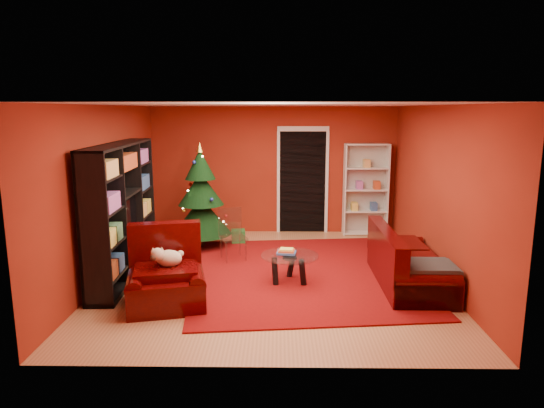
{
  "coord_description": "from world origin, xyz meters",
  "views": [
    {
      "loc": [
        0.1,
        -7.19,
        2.53
      ],
      "look_at": [
        0.0,
        0.4,
        1.05
      ],
      "focal_mm": 32.0,
      "sensor_mm": 36.0,
      "label": 1
    }
  ],
  "objects_px": {
    "christmas_tree": "(201,197)",
    "coffee_table": "(290,269)",
    "rug": "(301,273)",
    "media_unit": "(122,211)",
    "armchair": "(166,275)",
    "gift_box_green": "(238,236)",
    "acrylic_chair": "(233,238)",
    "dog": "(169,258)",
    "sofa": "(410,257)",
    "gift_box_teal": "(182,236)",
    "gift_box_red": "(213,232)",
    "white_bookshelf": "(366,190)"
  },
  "relations": [
    {
      "from": "christmas_tree",
      "to": "dog",
      "type": "distance_m",
      "value": 2.74
    },
    {
      "from": "rug",
      "to": "media_unit",
      "type": "xyz_separation_m",
      "value": [
        -2.74,
        -0.08,
        1.01
      ]
    },
    {
      "from": "armchair",
      "to": "sofa",
      "type": "bearing_deg",
      "value": 0.15
    },
    {
      "from": "sofa",
      "to": "christmas_tree",
      "type": "bearing_deg",
      "value": 59.83
    },
    {
      "from": "rug",
      "to": "armchair",
      "type": "xyz_separation_m",
      "value": [
        -1.83,
        -1.25,
        0.4
      ]
    },
    {
      "from": "rug",
      "to": "coffee_table",
      "type": "distance_m",
      "value": 0.5
    },
    {
      "from": "coffee_table",
      "to": "acrylic_chair",
      "type": "bearing_deg",
      "value": 130.8
    },
    {
      "from": "armchair",
      "to": "gift_box_green",
      "type": "bearing_deg",
      "value": 64.17
    },
    {
      "from": "christmas_tree",
      "to": "sofa",
      "type": "bearing_deg",
      "value": -30.81
    },
    {
      "from": "christmas_tree",
      "to": "gift_box_teal",
      "type": "xyz_separation_m",
      "value": [
        -0.42,
        0.18,
        -0.79
      ]
    },
    {
      "from": "gift_box_green",
      "to": "armchair",
      "type": "xyz_separation_m",
      "value": [
        -0.7,
        -3.02,
        0.29
      ]
    },
    {
      "from": "christmas_tree",
      "to": "gift_box_red",
      "type": "xyz_separation_m",
      "value": [
        0.11,
        0.71,
        -0.85
      ]
    },
    {
      "from": "gift_box_green",
      "to": "acrylic_chair",
      "type": "bearing_deg",
      "value": -89.59
    },
    {
      "from": "rug",
      "to": "coffee_table",
      "type": "height_order",
      "value": "coffee_table"
    },
    {
      "from": "gift_box_teal",
      "to": "armchair",
      "type": "height_order",
      "value": "armchair"
    },
    {
      "from": "christmas_tree",
      "to": "coffee_table",
      "type": "height_order",
      "value": "christmas_tree"
    },
    {
      "from": "rug",
      "to": "gift_box_red",
      "type": "xyz_separation_m",
      "value": [
        -1.68,
        2.24,
        0.09
      ]
    },
    {
      "from": "armchair",
      "to": "dog",
      "type": "distance_m",
      "value": 0.21
    },
    {
      "from": "media_unit",
      "to": "acrylic_chair",
      "type": "distance_m",
      "value": 1.88
    },
    {
      "from": "media_unit",
      "to": "armchair",
      "type": "bearing_deg",
      "value": -54.37
    },
    {
      "from": "rug",
      "to": "armchair",
      "type": "distance_m",
      "value": 2.25
    },
    {
      "from": "dog",
      "to": "coffee_table",
      "type": "xyz_separation_m",
      "value": [
        1.6,
        0.77,
        -0.4
      ]
    },
    {
      "from": "gift_box_red",
      "to": "coffee_table",
      "type": "relative_size",
      "value": 0.23
    },
    {
      "from": "armchair",
      "to": "dog",
      "type": "relative_size",
      "value": 2.66
    },
    {
      "from": "gift_box_green",
      "to": "rug",
      "type": "bearing_deg",
      "value": -57.48
    },
    {
      "from": "sofa",
      "to": "coffee_table",
      "type": "height_order",
      "value": "sofa"
    },
    {
      "from": "coffee_table",
      "to": "gift_box_teal",
      "type": "bearing_deg",
      "value": 133.54
    },
    {
      "from": "christmas_tree",
      "to": "white_bookshelf",
      "type": "bearing_deg",
      "value": 16.84
    },
    {
      "from": "coffee_table",
      "to": "sofa",
      "type": "bearing_deg",
      "value": -1.66
    },
    {
      "from": "christmas_tree",
      "to": "gift_box_teal",
      "type": "relative_size",
      "value": 6.21
    },
    {
      "from": "gift_box_green",
      "to": "gift_box_teal",
      "type": "bearing_deg",
      "value": -176.89
    },
    {
      "from": "christmas_tree",
      "to": "gift_box_green",
      "type": "relative_size",
      "value": 7.63
    },
    {
      "from": "sofa",
      "to": "armchair",
      "type": "bearing_deg",
      "value": 103.65
    },
    {
      "from": "rug",
      "to": "gift_box_green",
      "type": "bearing_deg",
      "value": 122.52
    },
    {
      "from": "gift_box_red",
      "to": "sofa",
      "type": "xyz_separation_m",
      "value": [
        3.24,
        -2.71,
        0.32
      ]
    },
    {
      "from": "armchair",
      "to": "christmas_tree",
      "type": "bearing_deg",
      "value": 76.39
    },
    {
      "from": "armchair",
      "to": "sofa",
      "type": "relative_size",
      "value": 0.54
    },
    {
      "from": "media_unit",
      "to": "gift_box_green",
      "type": "height_order",
      "value": "media_unit"
    },
    {
      "from": "christmas_tree",
      "to": "armchair",
      "type": "xyz_separation_m",
      "value": [
        -0.04,
        -2.78,
        -0.54
      ]
    },
    {
      "from": "gift_box_teal",
      "to": "armchair",
      "type": "xyz_separation_m",
      "value": [
        0.39,
        -2.96,
        0.26
      ]
    },
    {
      "from": "coffee_table",
      "to": "acrylic_chair",
      "type": "height_order",
      "value": "acrylic_chair"
    },
    {
      "from": "rug",
      "to": "white_bookshelf",
      "type": "xyz_separation_m",
      "value": [
        1.42,
        2.5,
        0.92
      ]
    },
    {
      "from": "armchair",
      "to": "coffee_table",
      "type": "height_order",
      "value": "armchair"
    },
    {
      "from": "rug",
      "to": "gift_box_teal",
      "type": "relative_size",
      "value": 12.32
    },
    {
      "from": "rug",
      "to": "gift_box_green",
      "type": "relative_size",
      "value": 15.11
    },
    {
      "from": "rug",
      "to": "sofa",
      "type": "xyz_separation_m",
      "value": [
        1.56,
        -0.47,
        0.41
      ]
    },
    {
      "from": "media_unit",
      "to": "armchair",
      "type": "relative_size",
      "value": 2.5
    },
    {
      "from": "gift_box_teal",
      "to": "dog",
      "type": "xyz_separation_m",
      "value": [
        0.42,
        -2.9,
        0.46
      ]
    },
    {
      "from": "media_unit",
      "to": "coffee_table",
      "type": "bearing_deg",
      "value": -9.78
    },
    {
      "from": "christmas_tree",
      "to": "sofa",
      "type": "height_order",
      "value": "christmas_tree"
    }
  ]
}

